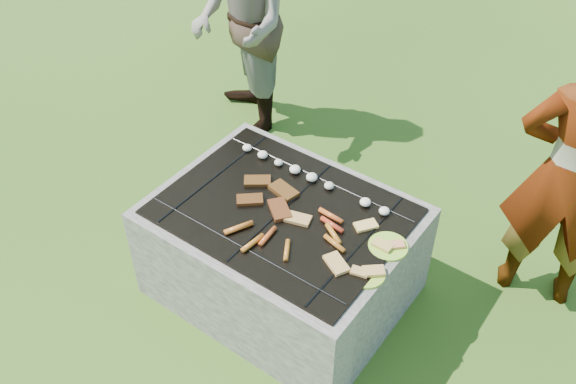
% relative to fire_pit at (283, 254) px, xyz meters
% --- Properties ---
extents(lawn, '(60.00, 60.00, 0.00)m').
position_rel_fire_pit_xyz_m(lawn, '(0.00, 0.00, -0.28)').
color(lawn, '#264611').
rests_on(lawn, ground).
extents(fire_pit, '(1.30, 1.00, 0.62)m').
position_rel_fire_pit_xyz_m(fire_pit, '(0.00, 0.00, 0.00)').
color(fire_pit, '#A39B91').
rests_on(fire_pit, ground).
extents(mushrooms, '(0.94, 0.06, 0.04)m').
position_rel_fire_pit_xyz_m(mushrooms, '(-0.03, 0.28, 0.35)').
color(mushrooms, white).
rests_on(mushrooms, fire_pit).
extents(pork_slabs, '(0.40, 0.29, 0.02)m').
position_rel_fire_pit_xyz_m(pork_slabs, '(-0.11, 0.04, 0.34)').
color(pork_slabs, brown).
rests_on(pork_slabs, fire_pit).
extents(sausages, '(0.55, 0.47, 0.03)m').
position_rel_fire_pit_xyz_m(sausages, '(0.16, -0.10, 0.34)').
color(sausages, red).
rests_on(sausages, fire_pit).
extents(bread_on_grate, '(0.47, 0.43, 0.02)m').
position_rel_fire_pit_xyz_m(bread_on_grate, '(0.30, -0.03, 0.34)').
color(bread_on_grate, tan).
rests_on(bread_on_grate, fire_pit).
extents(plate_far, '(0.20, 0.20, 0.03)m').
position_rel_fire_pit_xyz_m(plate_far, '(0.56, 0.10, 0.33)').
color(plate_far, yellow).
rests_on(plate_far, fire_pit).
extents(plate_near, '(0.24, 0.24, 0.03)m').
position_rel_fire_pit_xyz_m(plate_near, '(0.56, -0.11, 0.33)').
color(plate_near, '#EAFF3C').
rests_on(plate_near, fire_pit).
extents(cook, '(0.69, 0.56, 1.65)m').
position_rel_fire_pit_xyz_m(cook, '(1.13, 0.86, 0.54)').
color(cook, gray).
rests_on(cook, ground).
extents(bystander, '(1.03, 1.00, 1.67)m').
position_rel_fire_pit_xyz_m(bystander, '(-1.18, 1.12, 0.55)').
color(bystander, gray).
rests_on(bystander, ground).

